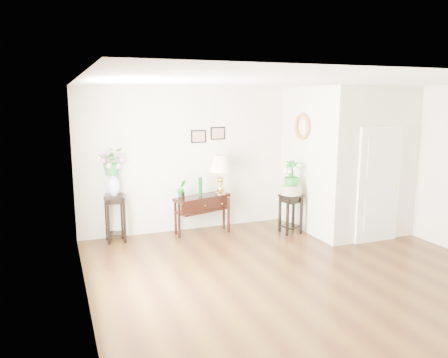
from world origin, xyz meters
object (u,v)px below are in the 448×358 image
plant_stand_a (115,218)px  plant_stand_b (290,214)px  console_table (202,215)px  table_lamp (220,177)px

plant_stand_a → plant_stand_b: bearing=-12.2°
console_table → plant_stand_b: size_ratio=1.46×
console_table → table_lamp: table_lamp is taller
plant_stand_a → plant_stand_b: (3.23, -0.70, -0.06)m
plant_stand_a → table_lamp: bearing=-2.9°
table_lamp → plant_stand_a: table_lamp is taller
console_table → plant_stand_b: plant_stand_b is taller
console_table → plant_stand_a: plant_stand_a is taller
plant_stand_a → plant_stand_b: size_ratio=1.15×
console_table → table_lamp: (0.38, 0.00, 0.72)m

